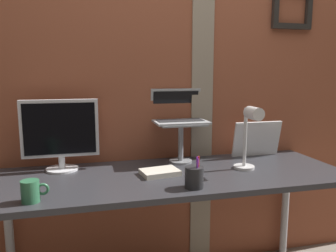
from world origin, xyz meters
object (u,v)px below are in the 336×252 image
at_px(whiteboard_panel, 257,139).
at_px(monitor, 60,132).
at_px(coffee_mug, 31,191).
at_px(pen_cup, 194,177).
at_px(desk_lamp, 250,131).
at_px(laptop, 178,113).

bearing_deg(whiteboard_panel, monitor, -178.85).
distance_m(monitor, coffee_mug, 0.50).
height_order(monitor, coffee_mug, monitor).
distance_m(pen_cup, coffee_mug, 0.73).
bearing_deg(monitor, desk_lamp, -14.97).
xyz_separation_m(laptop, whiteboard_panel, (0.53, -0.04, -0.18)).
xyz_separation_m(desk_lamp, pen_cup, (-0.38, -0.19, -0.17)).
bearing_deg(laptop, desk_lamp, -46.54).
bearing_deg(monitor, whiteboard_panel, 1.15).
bearing_deg(desk_lamp, coffee_mug, -170.51).
bearing_deg(coffee_mug, monitor, 77.91).
xyz_separation_m(monitor, pen_cup, (0.64, -0.46, -0.17)).
bearing_deg(laptop, pen_cup, -97.22).
relative_size(desk_lamp, pen_cup, 2.32).
bearing_deg(pen_cup, monitor, 144.12).
xyz_separation_m(laptop, coffee_mug, (-0.80, -0.52, -0.25)).
bearing_deg(coffee_mug, laptop, 33.13).
bearing_deg(monitor, laptop, 5.11).
relative_size(whiteboard_panel, pen_cup, 2.06).
xyz_separation_m(monitor, desk_lamp, (1.02, -0.27, 0.00)).
distance_m(monitor, laptop, 0.71).
distance_m(desk_lamp, coffee_mug, 1.15).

